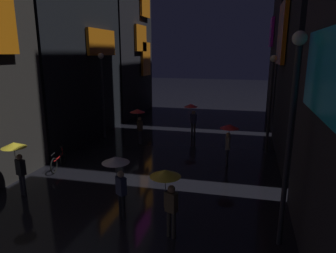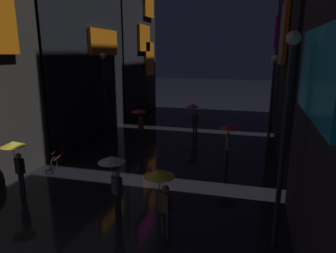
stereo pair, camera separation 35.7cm
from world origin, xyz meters
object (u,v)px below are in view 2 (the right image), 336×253
(pedestrian_near_crossing_yellow, at_px, (162,185))
(pedestrian_midstreet_left_red, at_px, (193,111))
(pedestrian_midstreet_centre_red, at_px, (229,134))
(streetlamp_right_near, at_px, (286,121))
(pedestrian_foreground_right_yellow, at_px, (15,153))
(streetlamp_right_far, at_px, (272,93))
(bicycle_parked_at_storefront, at_px, (59,160))
(streetlamp_left_far, at_px, (104,85))
(pedestrian_far_right_clear, at_px, (113,170))
(pedestrian_foreground_left_red, at_px, (139,116))

(pedestrian_near_crossing_yellow, bearing_deg, pedestrian_midstreet_left_red, 97.29)
(pedestrian_midstreet_centre_red, height_order, streetlamp_right_near, streetlamp_right_near)
(pedestrian_midstreet_centre_red, bearing_deg, pedestrian_foreground_right_yellow, -145.68)
(streetlamp_right_far, bearing_deg, pedestrian_midstreet_left_red, 152.26)
(bicycle_parked_at_storefront, relative_size, streetlamp_right_far, 0.34)
(bicycle_parked_at_storefront, bearing_deg, pedestrian_foreground_right_yellow, -85.49)
(pedestrian_foreground_right_yellow, bearing_deg, streetlamp_right_far, 39.53)
(pedestrian_midstreet_centre_red, xyz_separation_m, streetlamp_left_far, (-8.10, 3.17, 1.69))
(pedestrian_midstreet_left_red, height_order, streetlamp_right_far, streetlamp_right_far)
(pedestrian_foreground_right_yellow, xyz_separation_m, pedestrian_near_crossing_yellow, (6.18, -1.10, 0.00))
(pedestrian_far_right_clear, height_order, streetlamp_left_far, streetlamp_left_far)
(pedestrian_foreground_right_yellow, distance_m, pedestrian_foreground_left_red, 7.82)
(pedestrian_near_crossing_yellow, xyz_separation_m, streetlamp_right_near, (3.21, 0.48, 1.98))
(pedestrian_midstreet_centre_red, xyz_separation_m, pedestrian_near_crossing_yellow, (-1.30, -6.21, 0.00))
(pedestrian_near_crossing_yellow, distance_m, bicycle_parked_at_storefront, 7.58)
(pedestrian_midstreet_left_red, bearing_deg, bicycle_parked_at_storefront, -123.67)
(pedestrian_foreground_left_red, height_order, streetlamp_right_near, streetlamp_right_near)
(streetlamp_right_far, bearing_deg, bicycle_parked_at_storefront, -152.54)
(bicycle_parked_at_storefront, relative_size, streetlamp_left_far, 0.33)
(pedestrian_midstreet_left_red, xyz_separation_m, streetlamp_right_near, (4.65, -10.81, 1.98))
(pedestrian_midstreet_left_red, distance_m, pedestrian_foreground_right_yellow, 11.24)
(streetlamp_right_far, bearing_deg, pedestrian_foreground_right_yellow, -140.47)
(pedestrian_foreground_left_red, bearing_deg, pedestrian_foreground_right_yellow, -104.89)
(pedestrian_far_right_clear, xyz_separation_m, pedestrian_foreground_right_yellow, (-4.34, 0.47, 0.00))
(pedestrian_near_crossing_yellow, relative_size, pedestrian_foreground_left_red, 1.00)
(pedestrian_midstreet_left_red, bearing_deg, streetlamp_right_near, -66.72)
(pedestrian_far_right_clear, distance_m, streetlamp_right_near, 5.43)
(streetlamp_left_far, bearing_deg, pedestrian_foreground_left_red, -15.40)
(streetlamp_left_far, bearing_deg, streetlamp_right_far, -3.05)
(pedestrian_midstreet_centre_red, relative_size, pedestrian_foreground_left_red, 1.00)
(bicycle_parked_at_storefront, distance_m, streetlamp_left_far, 6.28)
(pedestrian_foreground_right_yellow, relative_size, streetlamp_left_far, 0.40)
(pedestrian_midstreet_left_red, height_order, streetlamp_left_far, streetlamp_left_far)
(pedestrian_midstreet_centre_red, distance_m, pedestrian_near_crossing_yellow, 6.35)
(streetlamp_right_near, height_order, streetlamp_left_far, streetlamp_right_near)
(pedestrian_foreground_left_red, distance_m, bicycle_parked_at_storefront, 5.45)
(pedestrian_foreground_left_red, xyz_separation_m, streetlamp_right_far, (7.38, 0.19, 1.63))
(streetlamp_right_near, height_order, streetlamp_right_far, streetlamp_right_near)
(pedestrian_foreground_left_red, bearing_deg, pedestrian_midstreet_centre_red, -24.08)
(pedestrian_far_right_clear, distance_m, pedestrian_foreground_right_yellow, 4.36)
(bicycle_parked_at_storefront, distance_m, streetlamp_right_near, 10.69)
(pedestrian_far_right_clear, xyz_separation_m, streetlamp_left_far, (-4.95, 8.74, 1.69))
(pedestrian_far_right_clear, relative_size, streetlamp_left_far, 0.40)
(pedestrian_midstreet_centre_red, xyz_separation_m, streetlamp_right_near, (1.90, -5.73, 1.98))
(pedestrian_near_crossing_yellow, distance_m, streetlamp_right_near, 3.80)
(pedestrian_midstreet_left_red, distance_m, pedestrian_foreground_left_red, 3.79)
(pedestrian_far_right_clear, height_order, streetlamp_right_near, streetlamp_right_near)
(pedestrian_near_crossing_yellow, height_order, pedestrian_foreground_left_red, same)
(pedestrian_foreground_right_yellow, bearing_deg, pedestrian_near_crossing_yellow, -10.11)
(pedestrian_far_right_clear, height_order, pedestrian_near_crossing_yellow, same)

